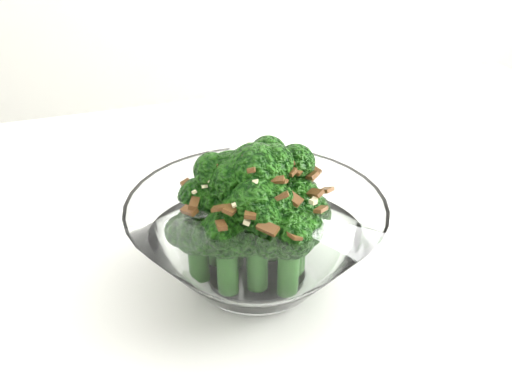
{
  "coord_description": "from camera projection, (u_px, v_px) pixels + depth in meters",
  "views": [
    {
      "loc": [
        -0.11,
        -0.61,
        1.08
      ],
      "look_at": [
        -0.09,
        -0.2,
        0.84
      ],
      "focal_mm": 40.0,
      "sensor_mm": 36.0,
      "label": 1
    }
  ],
  "objects": [
    {
      "name": "table",
      "position": [
        280.0,
        282.0,
        0.62
      ],
      "size": [
        1.38,
        1.11,
        0.75
      ],
      "color": "white",
      "rests_on": "ground"
    },
    {
      "name": "broccoli_dish",
      "position": [
        256.0,
        231.0,
        0.49
      ],
      "size": [
        0.22,
        0.22,
        0.14
      ],
      "color": "white",
      "rests_on": "table"
    }
  ]
}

